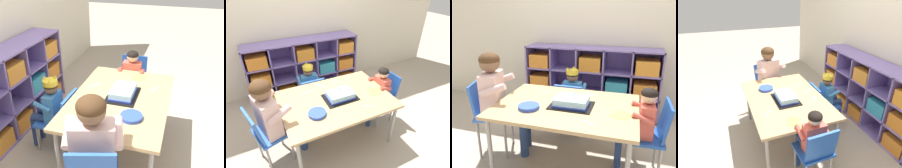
{
  "view_description": "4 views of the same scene",
  "coord_description": "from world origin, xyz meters",
  "views": [
    {
      "loc": [
        -1.97,
        -0.51,
        1.81
      ],
      "look_at": [
        0.04,
        0.09,
        0.72
      ],
      "focal_mm": 40.84,
      "sensor_mm": 36.0,
      "label": 1
    },
    {
      "loc": [
        -0.71,
        -1.53,
        1.86
      ],
      "look_at": [
        0.07,
        0.09,
        0.74
      ],
      "focal_mm": 29.23,
      "sensor_mm": 36.0,
      "label": 2
    },
    {
      "loc": [
        0.53,
        -1.83,
        1.44
      ],
      "look_at": [
        -0.05,
        0.08,
        0.78
      ],
      "focal_mm": 37.18,
      "sensor_mm": 36.0,
      "label": 3
    },
    {
      "loc": [
        1.95,
        -0.67,
        1.8
      ],
      "look_at": [
        0.02,
        0.05,
        0.8
      ],
      "focal_mm": 31.3,
      "sensor_mm": 36.0,
      "label": 4
    }
  ],
  "objects": [
    {
      "name": "classroom_chair_adult_side",
      "position": [
        -0.81,
        -0.02,
        0.46
      ],
      "size": [
        0.42,
        0.42,
        0.75
      ],
      "rotation": [
        0.0,
        0.0,
        1.85
      ],
      "color": "blue",
      "rests_on": "ground"
    },
    {
      "name": "activity_table",
      "position": [
        0.0,
        0.0,
        0.57
      ],
      "size": [
        1.25,
        0.88,
        0.61
      ],
      "color": "tan",
      "rests_on": "ground"
    },
    {
      "name": "classroom_chair_guest_side",
      "position": [
        0.75,
        0.04,
        0.42
      ],
      "size": [
        0.34,
        0.34,
        0.71
      ],
      "rotation": [
        0.0,
        0.0,
        -1.54
      ],
      "color": "#1E4CA8",
      "rests_on": "ground"
    },
    {
      "name": "adult_helper_seated",
      "position": [
        -0.69,
        0.01,
        0.65
      ],
      "size": [
        0.47,
        0.46,
        1.05
      ],
      "rotation": [
        0.0,
        0.0,
        1.85
      ],
      "color": "beige",
      "rests_on": "ground"
    },
    {
      "name": "fork_near_cake_tray",
      "position": [
        -0.06,
        0.32,
        0.61
      ],
      "size": [
        0.11,
        0.12,
        0.0
      ],
      "rotation": [
        0.0,
        0.0,
        2.3
      ],
      "color": "white",
      "rests_on": "activity_table"
    },
    {
      "name": "classroom_chair_blue",
      "position": [
        -0.12,
        0.58,
        0.36
      ],
      "size": [
        0.35,
        0.35,
        0.63
      ],
      "rotation": [
        0.0,
        0.0,
        3.14
      ],
      "color": "blue",
      "rests_on": "ground"
    },
    {
      "name": "paper_napkin_square",
      "position": [
        0.48,
        -0.08,
        0.61
      ],
      "size": [
        0.18,
        0.18,
        0.0
      ],
      "primitive_type": "cube",
      "rotation": [
        0.0,
        0.0,
        -0.37
      ],
      "color": "#F4DB4C",
      "rests_on": "activity_table"
    },
    {
      "name": "guest_at_table_side",
      "position": [
        0.64,
        0.04,
        0.53
      ],
      "size": [
        0.31,
        0.3,
        0.83
      ],
      "rotation": [
        0.0,
        0.0,
        -1.54
      ],
      "color": "#D15647",
      "rests_on": "ground"
    },
    {
      "name": "child_with_crown",
      "position": [
        -0.12,
        0.69,
        0.49
      ],
      "size": [
        0.3,
        0.31,
        0.8
      ],
      "rotation": [
        0.0,
        0.0,
        3.14
      ],
      "color": "#3D7FBC",
      "rests_on": "ground"
    },
    {
      "name": "ground",
      "position": [
        0.0,
        0.0,
        0.0
      ],
      "size": [
        16.0,
        16.0,
        0.0
      ],
      "primitive_type": "plane",
      "color": "tan"
    },
    {
      "name": "fork_near_child_seat",
      "position": [
        -0.27,
        0.25,
        0.61
      ],
      "size": [
        0.14,
        0.04,
        0.0
      ],
      "rotation": [
        0.0,
        0.0,
        0.18
      ],
      "color": "white",
      "rests_on": "activity_table"
    },
    {
      "name": "fork_at_table_front_edge",
      "position": [
        0.25,
        -0.29,
        0.61
      ],
      "size": [
        0.11,
        0.07,
        0.0
      ],
      "rotation": [
        0.0,
        0.0,
        5.78
      ],
      "color": "white",
      "rests_on": "activity_table"
    },
    {
      "name": "paper_plate_stack",
      "position": [
        -0.29,
        -0.17,
        0.63
      ],
      "size": [
        0.18,
        0.18,
        0.03
      ],
      "primitive_type": "cylinder",
      "color": "blue",
      "rests_on": "activity_table"
    },
    {
      "name": "storage_cubby_shelf",
      "position": [
        -0.01,
        1.24,
        0.42
      ],
      "size": [
        1.82,
        0.36,
        0.93
      ],
      "color": "#7F6BB2",
      "rests_on": "ground"
    },
    {
      "name": "birthday_cake_on_tray",
      "position": [
        0.05,
        -0.01,
        0.64
      ],
      "size": [
        0.38,
        0.28,
        0.11
      ],
      "color": "black",
      "rests_on": "activity_table"
    },
    {
      "name": "classroom_back_wall",
      "position": [
        0.0,
        1.48,
        1.33
      ],
      "size": [
        5.81,
        0.1,
        2.66
      ],
      "primitive_type": "cube",
      "color": "beige",
      "rests_on": "ground"
    },
    {
      "name": "fork_by_napkin",
      "position": [
        0.16,
        0.32,
        0.61
      ],
      "size": [
        0.11,
        0.09,
        0.0
      ],
      "rotation": [
        0.0,
        0.0,
        5.64
      ],
      "color": "white",
      "rests_on": "activity_table"
    }
  ]
}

